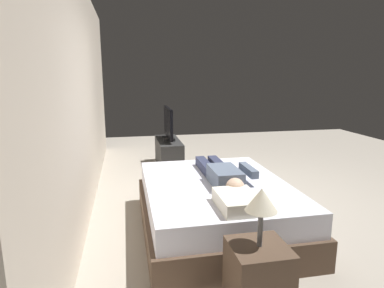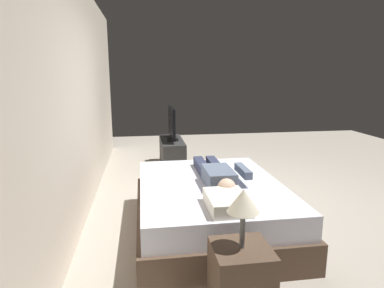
% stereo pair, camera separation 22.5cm
% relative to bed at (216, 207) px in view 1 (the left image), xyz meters
% --- Properties ---
extents(ground_plane, '(10.00, 10.00, 0.00)m').
position_rel_bed_xyz_m(ground_plane, '(0.73, -0.56, -0.26)').
color(ground_plane, '#ADA393').
extents(back_wall, '(6.40, 0.10, 2.80)m').
position_rel_bed_xyz_m(back_wall, '(1.13, 1.43, 1.14)').
color(back_wall, beige).
rests_on(back_wall, ground).
extents(bed, '(2.03, 1.57, 0.54)m').
position_rel_bed_xyz_m(bed, '(0.00, 0.00, 0.00)').
color(bed, brown).
rests_on(bed, ground).
extents(pillow, '(0.48, 0.34, 0.12)m').
position_rel_bed_xyz_m(pillow, '(-0.69, 0.00, 0.34)').
color(pillow, silver).
rests_on(pillow, bed).
extents(person, '(1.26, 0.46, 0.18)m').
position_rel_bed_xyz_m(person, '(0.03, -0.08, 0.36)').
color(person, slate).
rests_on(person, bed).
extents(remote, '(0.15, 0.04, 0.02)m').
position_rel_bed_xyz_m(remote, '(0.18, -0.49, 0.29)').
color(remote, black).
rests_on(remote, bed).
extents(tv_stand, '(1.10, 0.40, 0.50)m').
position_rel_bed_xyz_m(tv_stand, '(2.61, 0.17, -0.01)').
color(tv_stand, '#2D2D2D').
rests_on(tv_stand, ground).
extents(tv, '(0.88, 0.20, 0.59)m').
position_rel_bed_xyz_m(tv, '(2.61, 0.17, 0.52)').
color(tv, black).
rests_on(tv, tv_stand).
extents(nightstand, '(0.40, 0.40, 0.52)m').
position_rel_bed_xyz_m(nightstand, '(-1.31, 0.06, -0.00)').
color(nightstand, brown).
rests_on(nightstand, ground).
extents(lamp, '(0.22, 0.22, 0.42)m').
position_rel_bed_xyz_m(lamp, '(-1.31, 0.06, 0.59)').
color(lamp, '#59595B').
rests_on(lamp, nightstand).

